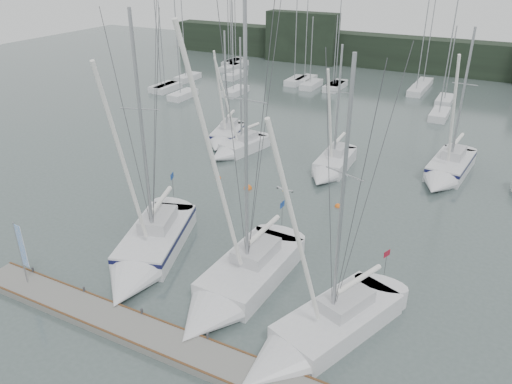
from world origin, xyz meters
TOP-DOWN VIEW (x-y plane):
  - ground at (0.00, 0.00)m, footprint 160.00×160.00m
  - dock at (0.00, -5.00)m, footprint 24.00×2.00m
  - far_treeline at (0.00, 62.00)m, footprint 90.00×4.00m
  - far_building_left at (-20.00, 60.00)m, footprint 12.00×3.00m
  - mast_forest at (-10.11, 44.73)m, footprint 58.14×25.83m
  - sailboat_near_left at (-5.04, 0.07)m, footprint 6.25×10.77m
  - sailboat_near_center at (1.26, -0.52)m, footprint 3.76×10.73m
  - sailboat_near_right at (6.44, -2.03)m, footprint 6.34×10.27m
  - sailboat_mid_a at (-11.48, 20.31)m, footprint 3.89×7.05m
  - sailboat_mid_b at (-9.12, 18.17)m, footprint 3.72×7.08m
  - sailboat_mid_c at (0.26, 18.04)m, footprint 2.68×7.66m
  - sailboat_mid_d at (9.15, 21.46)m, footprint 3.68×9.21m
  - buoy_a at (-4.58, 12.29)m, footprint 0.65×0.65m
  - buoy_b at (2.86, 12.64)m, footprint 0.48×0.48m
  - buoy_c at (-7.71, 12.87)m, footprint 0.45×0.45m
  - dock_banner at (-9.28, -4.92)m, footprint 0.59×0.10m
  - seagull at (3.23, 1.88)m, footprint 0.92×0.42m

SIDE VIEW (x-z plane):
  - ground at x=0.00m, z-range 0.00..0.00m
  - buoy_a at x=-4.58m, z-range -0.32..0.32m
  - buoy_b at x=2.86m, z-range -0.24..0.24m
  - buoy_c at x=-7.71m, z-range -0.22..0.22m
  - dock at x=0.00m, z-range 0.00..0.40m
  - mast_forest at x=-10.11m, z-range -6.85..7.82m
  - sailboat_mid_b at x=-9.12m, z-range -5.08..6.12m
  - sailboat_near_right at x=6.44m, z-range -6.86..7.97m
  - sailboat_mid_c at x=0.26m, z-range -5.11..6.25m
  - sailboat_mid_a at x=-11.48m, z-range -5.09..6.26m
  - sailboat_near_center at x=1.26m, z-range -8.56..9.77m
  - sailboat_mid_d at x=9.15m, z-range -5.85..7.13m
  - sailboat_near_left at x=-5.04m, z-range -7.22..8.54m
  - far_treeline at x=0.00m, z-range 0.00..5.00m
  - dock_banner at x=-9.28m, z-range 0.75..4.63m
  - far_building_left at x=-20.00m, z-range 0.00..8.00m
  - seagull at x=3.23m, z-range 6.03..6.21m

